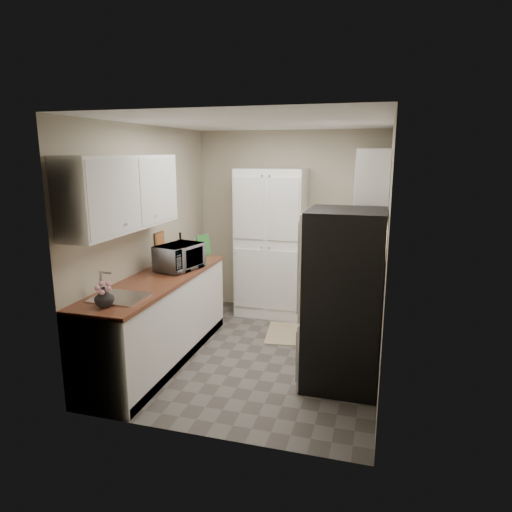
{
  "coord_description": "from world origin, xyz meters",
  "views": [
    {
      "loc": [
        1.27,
        -4.58,
        2.2
      ],
      "look_at": [
        -0.08,
        0.15,
        1.08
      ],
      "focal_mm": 32.0,
      "sensor_mm": 36.0,
      "label": 1
    }
  ],
  "objects_px": {
    "wine_bottle": "(181,247)",
    "electric_range": "(352,310)",
    "refrigerator": "(344,299)",
    "pantry_cabinet": "(271,243)",
    "toaster_oven": "(364,248)",
    "microwave": "(179,257)"
  },
  "relations": [
    {
      "from": "pantry_cabinet",
      "to": "wine_bottle",
      "type": "bearing_deg",
      "value": -137.8
    },
    {
      "from": "refrigerator",
      "to": "microwave",
      "type": "bearing_deg",
      "value": 169.03
    },
    {
      "from": "refrigerator",
      "to": "microwave",
      "type": "distance_m",
      "value": 1.9
    },
    {
      "from": "wine_bottle",
      "to": "electric_range",
      "type": "bearing_deg",
      "value": -2.02
    },
    {
      "from": "refrigerator",
      "to": "wine_bottle",
      "type": "distance_m",
      "value": 2.27
    },
    {
      "from": "pantry_cabinet",
      "to": "electric_range",
      "type": "xyz_separation_m",
      "value": [
        1.17,
        -0.93,
        -0.52
      ]
    },
    {
      "from": "pantry_cabinet",
      "to": "refrigerator",
      "type": "distance_m",
      "value": 2.07
    },
    {
      "from": "wine_bottle",
      "to": "toaster_oven",
      "type": "bearing_deg",
      "value": 17.79
    },
    {
      "from": "pantry_cabinet",
      "to": "microwave",
      "type": "height_order",
      "value": "pantry_cabinet"
    },
    {
      "from": "microwave",
      "to": "wine_bottle",
      "type": "bearing_deg",
      "value": 38.09
    },
    {
      "from": "pantry_cabinet",
      "to": "wine_bottle",
      "type": "distance_m",
      "value": 1.27
    },
    {
      "from": "electric_range",
      "to": "microwave",
      "type": "bearing_deg",
      "value": -166.82
    },
    {
      "from": "wine_bottle",
      "to": "toaster_oven",
      "type": "height_order",
      "value": "wine_bottle"
    },
    {
      "from": "microwave",
      "to": "toaster_oven",
      "type": "distance_m",
      "value": 2.3
    },
    {
      "from": "electric_range",
      "to": "toaster_oven",
      "type": "xyz_separation_m",
      "value": [
        0.06,
        0.77,
        0.55
      ]
    },
    {
      "from": "electric_range",
      "to": "toaster_oven",
      "type": "distance_m",
      "value": 0.95
    },
    {
      "from": "electric_range",
      "to": "wine_bottle",
      "type": "xyz_separation_m",
      "value": [
        -2.11,
        0.07,
        0.59
      ]
    },
    {
      "from": "electric_range",
      "to": "refrigerator",
      "type": "distance_m",
      "value": 0.88
    },
    {
      "from": "pantry_cabinet",
      "to": "refrigerator",
      "type": "height_order",
      "value": "pantry_cabinet"
    },
    {
      "from": "microwave",
      "to": "wine_bottle",
      "type": "height_order",
      "value": "wine_bottle"
    },
    {
      "from": "electric_range",
      "to": "toaster_oven",
      "type": "height_order",
      "value": "toaster_oven"
    },
    {
      "from": "electric_range",
      "to": "refrigerator",
      "type": "relative_size",
      "value": 0.66
    }
  ]
}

